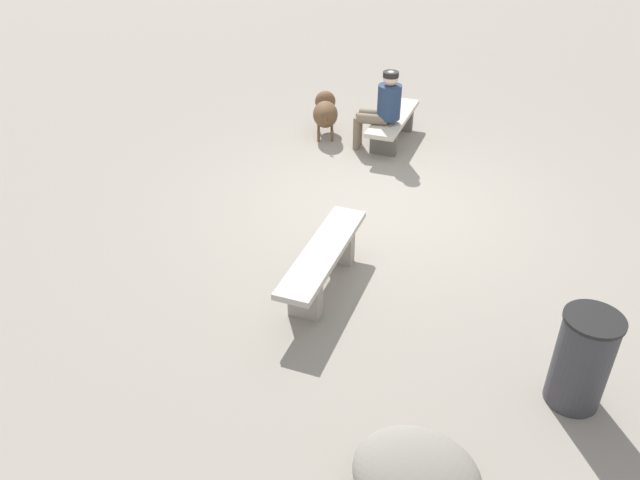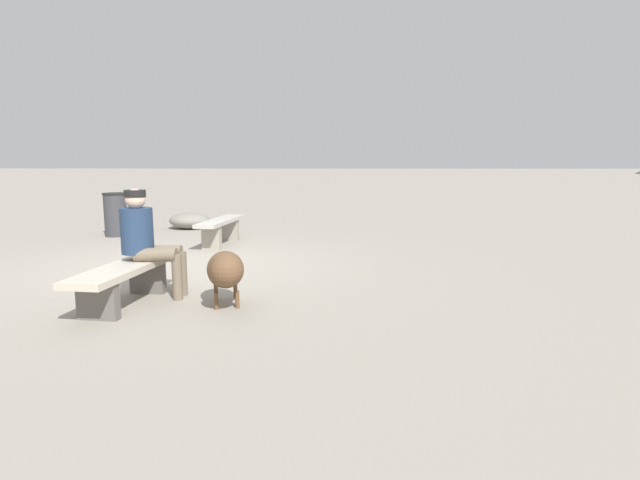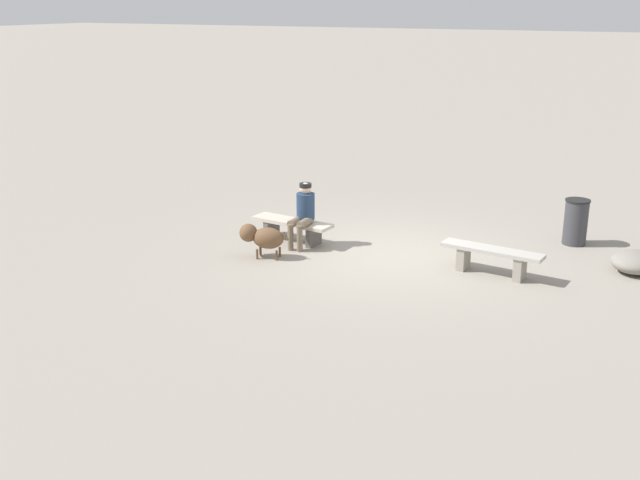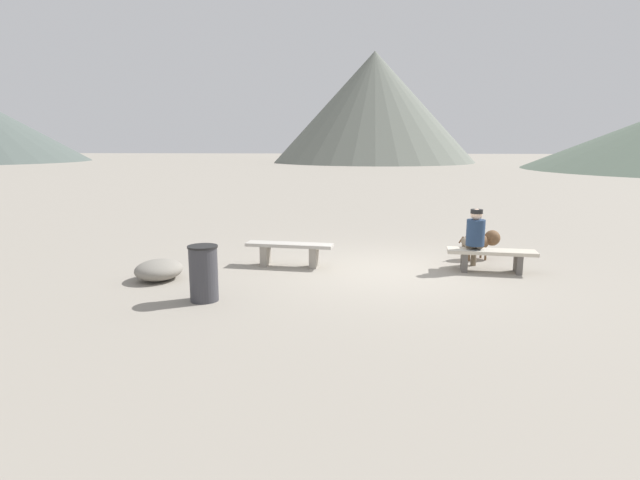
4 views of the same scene
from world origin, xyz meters
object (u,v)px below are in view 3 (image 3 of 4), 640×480
at_px(trash_bin, 576,222).
at_px(boulder, 636,262).
at_px(seated_person, 303,210).
at_px(bench_right, 292,226).
at_px(bench_left, 492,256).
at_px(dog, 262,237).

xyz_separation_m(trash_bin, boulder, (-1.19, 1.16, -0.26)).
bearing_deg(seated_person, bench_right, -23.43).
distance_m(bench_left, seated_person, 3.62).
bearing_deg(bench_right, seated_person, 164.08).
relative_size(bench_left, trash_bin, 2.02).
distance_m(seated_person, boulder, 5.95).
bearing_deg(boulder, trash_bin, -44.12).
bearing_deg(trash_bin, bench_left, 66.95).
height_order(dog, trash_bin, trash_bin).
bearing_deg(bench_right, bench_left, -175.49).
distance_m(dog, trash_bin, 5.97).
bearing_deg(boulder, seated_person, 11.86).
distance_m(trash_bin, boulder, 1.68).
height_order(bench_right, dog, dog).
bearing_deg(dog, trash_bin, -160.20).
distance_m(seated_person, dog, 1.05).
height_order(seated_person, dog, seated_person).
bearing_deg(trash_bin, dog, 33.88).
relative_size(trash_bin, boulder, 0.95).
bearing_deg(dog, bench_right, -105.70).
relative_size(bench_right, seated_person, 1.39).
bearing_deg(bench_right, trash_bin, -149.01).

